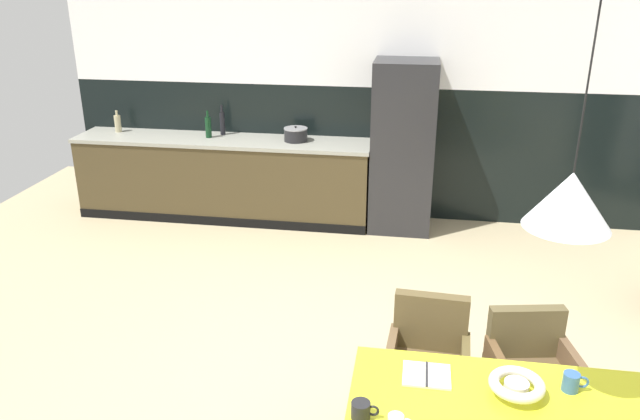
# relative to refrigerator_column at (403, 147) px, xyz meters

# --- Properties ---
(ground_plane) EXTENTS (9.06, 9.06, 0.00)m
(ground_plane) POSITION_rel_refrigerator_column_xyz_m (-0.29, -3.05, -0.91)
(ground_plane) COLOR tan
(back_wall_splashback_dark) EXTENTS (6.97, 0.12, 1.47)m
(back_wall_splashback_dark) POSITION_rel_refrigerator_column_xyz_m (-0.29, 0.36, -0.17)
(back_wall_splashback_dark) COLOR black
(back_wall_splashback_dark) RESTS_ON ground
(back_wall_panel_upper) EXTENTS (6.97, 0.12, 1.47)m
(back_wall_panel_upper) POSITION_rel_refrigerator_column_xyz_m (-0.29, 0.36, 1.31)
(back_wall_panel_upper) COLOR white
(back_wall_panel_upper) RESTS_ON back_wall_splashback_dark
(kitchen_counter) EXTENTS (3.31, 0.63, 0.92)m
(kitchen_counter) POSITION_rel_refrigerator_column_xyz_m (-1.99, -0.00, -0.45)
(kitchen_counter) COLOR #423720
(kitchen_counter) RESTS_ON ground
(refrigerator_column) EXTENTS (0.65, 0.60, 1.81)m
(refrigerator_column) POSITION_rel_refrigerator_column_xyz_m (0.00, 0.00, 0.00)
(refrigerator_column) COLOR #232326
(refrigerator_column) RESTS_ON ground
(armchair_far_side) EXTENTS (0.51, 0.50, 0.81)m
(armchair_far_side) POSITION_rel_refrigerator_column_xyz_m (0.29, -3.10, -0.40)
(armchair_far_side) COLOR brown
(armchair_far_side) RESTS_ON ground
(armchair_by_stool) EXTENTS (0.56, 0.55, 0.78)m
(armchair_by_stool) POSITION_rel_refrigerator_column_xyz_m (0.89, -3.12, -0.40)
(armchair_by_stool) COLOR brown
(armchair_by_stool) RESTS_ON ground
(fruit_bowl) EXTENTS (0.27, 0.27, 0.09)m
(fruit_bowl) POSITION_rel_refrigerator_column_xyz_m (0.69, -3.79, -0.11)
(fruit_bowl) COLOR silver
(fruit_bowl) RESTS_ON dining_table
(open_book) EXTENTS (0.24, 0.21, 0.02)m
(open_book) POSITION_rel_refrigerator_column_xyz_m (0.26, -3.71, -0.16)
(open_book) COLOR white
(open_book) RESTS_ON dining_table
(mug_dark_espresso) EXTENTS (0.13, 0.08, 0.10)m
(mug_dark_espresso) POSITION_rel_refrigerator_column_xyz_m (0.96, -3.71, -0.12)
(mug_dark_espresso) COLOR #335B93
(mug_dark_espresso) RESTS_ON dining_table
(mug_tall_blue) EXTENTS (0.13, 0.09, 0.08)m
(mug_tall_blue) POSITION_rel_refrigerator_column_xyz_m (-0.04, -4.07, -0.13)
(mug_tall_blue) COLOR black
(mug_tall_blue) RESTS_ON dining_table
(cooking_pot) EXTENTS (0.26, 0.26, 0.17)m
(cooking_pot) POSITION_rel_refrigerator_column_xyz_m (-1.16, 0.03, 0.08)
(cooking_pot) COLOR black
(cooking_pot) RESTS_ON kitchen_counter
(bottle_vinegar_dark) EXTENTS (0.07, 0.07, 0.30)m
(bottle_vinegar_dark) POSITION_rel_refrigerator_column_xyz_m (-2.14, 0.03, 0.13)
(bottle_vinegar_dark) COLOR #0F3319
(bottle_vinegar_dark) RESTS_ON kitchen_counter
(bottle_oil_tall) EXTENTS (0.07, 0.07, 0.25)m
(bottle_oil_tall) POSITION_rel_refrigerator_column_xyz_m (-3.25, 0.11, 0.11)
(bottle_oil_tall) COLOR tan
(bottle_oil_tall) RESTS_ON kitchen_counter
(bottle_spice_small) EXTENTS (0.06, 0.06, 0.33)m
(bottle_spice_small) POSITION_rel_refrigerator_column_xyz_m (-2.03, 0.18, 0.15)
(bottle_spice_small) COLOR black
(bottle_spice_small) RESTS_ON kitchen_counter
(pendant_lamp_over_table_near) EXTENTS (0.36, 0.36, 1.23)m
(pendant_lamp_over_table_near) POSITION_rel_refrigerator_column_xyz_m (0.77, -3.89, 0.89)
(pendant_lamp_over_table_near) COLOR black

